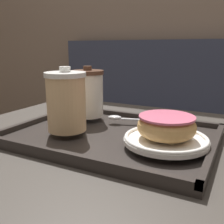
{
  "coord_description": "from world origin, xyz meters",
  "views": [
    {
      "loc": [
        0.28,
        -0.48,
        0.96
      ],
      "look_at": [
        0.02,
        0.02,
        0.82
      ],
      "focal_mm": 42.0,
      "sensor_mm": 36.0,
      "label": 1
    }
  ],
  "objects_px": {
    "coffee_cup_rear": "(88,93)",
    "donut_chocolate_glazed": "(166,126)",
    "spoon": "(123,118)",
    "coffee_cup_front": "(66,101)"
  },
  "relations": [
    {
      "from": "coffee_cup_rear",
      "to": "donut_chocolate_glazed",
      "type": "relative_size",
      "value": 1.19
    },
    {
      "from": "coffee_cup_front",
      "to": "donut_chocolate_glazed",
      "type": "bearing_deg",
      "value": 5.85
    },
    {
      "from": "coffee_cup_rear",
      "to": "spoon",
      "type": "height_order",
      "value": "coffee_cup_rear"
    },
    {
      "from": "coffee_cup_rear",
      "to": "donut_chocolate_glazed",
      "type": "xyz_separation_m",
      "value": [
        0.25,
        -0.11,
        -0.03
      ]
    },
    {
      "from": "coffee_cup_front",
      "to": "donut_chocolate_glazed",
      "type": "height_order",
      "value": "coffee_cup_front"
    },
    {
      "from": "coffee_cup_front",
      "to": "coffee_cup_rear",
      "type": "xyz_separation_m",
      "value": [
        -0.03,
        0.13,
        -0.0
      ]
    },
    {
      "from": "coffee_cup_front",
      "to": "coffee_cup_rear",
      "type": "relative_size",
      "value": 1.06
    },
    {
      "from": "donut_chocolate_glazed",
      "to": "coffee_cup_front",
      "type": "bearing_deg",
      "value": -174.15
    },
    {
      "from": "coffee_cup_front",
      "to": "spoon",
      "type": "bearing_deg",
      "value": 60.63
    },
    {
      "from": "coffee_cup_rear",
      "to": "coffee_cup_front",
      "type": "bearing_deg",
      "value": -78.9
    }
  ]
}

